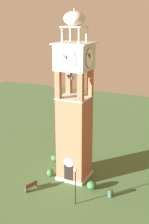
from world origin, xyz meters
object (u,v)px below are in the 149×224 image
(lamp_post, at_px, (75,180))
(trash_bin, at_px, (110,193))
(clock_tower, at_px, (74,114))
(park_bench, at_px, (31,186))

(lamp_post, bearing_deg, trash_bin, 44.46)
(clock_tower, bearing_deg, lamp_post, -64.17)
(clock_tower, xyz_separation_m, trash_bin, (5.23, -2.24, -7.45))
(clock_tower, height_order, lamp_post, clock_tower)
(clock_tower, distance_m, park_bench, 9.27)
(clock_tower, bearing_deg, park_bench, -123.16)
(clock_tower, relative_size, trash_bin, 23.68)
(park_bench, relative_size, lamp_post, 0.41)
(clock_tower, relative_size, lamp_post, 4.67)
(park_bench, xyz_separation_m, trash_bin, (8.31, 2.47, -0.08))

